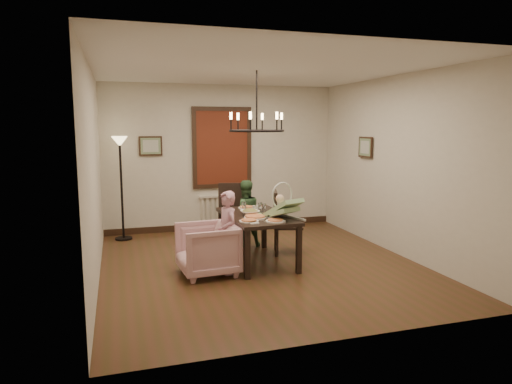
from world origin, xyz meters
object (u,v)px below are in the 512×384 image
chair_right (288,222)px  elderly_woman (227,239)px  drinking_glass (264,208)px  floor_lamp (122,190)px  dining_table (257,220)px  seated_man (245,219)px  baby_bouncer (283,207)px  armchair (207,249)px  chair_far (232,214)px

chair_right → elderly_woman: 1.34m
drinking_glass → floor_lamp: 2.77m
chair_right → floor_lamp: size_ratio=0.57×
chair_right → dining_table: bearing=132.2°
chair_right → seated_man: bearing=58.0°
chair_right → baby_bouncer: 0.88m
dining_table → chair_right: 0.68m
armchair → floor_lamp: bearing=-159.9°
chair_far → chair_right: chair_far is taller
elderly_woman → baby_bouncer: bearing=75.2°
elderly_woman → floor_lamp: size_ratio=0.53×
armchair → drinking_glass: size_ratio=6.13×
armchair → elderly_woman: size_ratio=0.82×
baby_bouncer → armchair: bearing=155.5°
chair_right → armchair: (-1.42, -0.64, -0.16)m
baby_bouncer → drinking_glass: bearing=79.0°
chair_far → drinking_glass: bearing=-60.5°
chair_far → armchair: bearing=-101.1°
chair_far → armchair: 1.66m
armchair → seated_man: 1.54m
elderly_woman → chair_right: bearing=108.2°
baby_bouncer → seated_man: bearing=77.4°
chair_right → floor_lamp: bearing=72.5°
dining_table → chair_far: size_ratio=1.49×
chair_far → seated_man: bearing=-38.0°
elderly_woman → armchair: bearing=-109.3°
armchair → drinking_glass: bearing=112.4°
chair_far → drinking_glass: (0.27, -0.99, 0.26)m
seated_man → floor_lamp: (-1.96, 1.10, 0.43)m
elderly_woman → drinking_glass: elderly_woman is taller
elderly_woman → drinking_glass: 0.94m
seated_man → baby_bouncer: 1.41m
armchair → elderly_woman: bearing=78.5°
chair_far → chair_right: bearing=-35.5°
drinking_glass → chair_far: bearing=105.0°
drinking_glass → floor_lamp: (-2.05, 1.86, 0.12)m
chair_right → drinking_glass: (-0.44, -0.15, 0.27)m
floor_lamp → seated_man: bearing=-29.3°
chair_far → elderly_woman: bearing=-91.8°
chair_right → elderly_woman: chair_right is taller
drinking_glass → chair_right: bearing=18.3°
dining_table → drinking_glass: bearing=38.6°
armchair → floor_lamp: floor_lamp is taller
armchair → floor_lamp: 2.64m
chair_far → drinking_glass: size_ratio=8.23×
chair_far → dining_table: bearing=-70.3°
dining_table → elderly_woman: 0.69m
dining_table → drinking_glass: 0.26m
dining_table → armchair: (-0.82, -0.36, -0.28)m
dining_table → floor_lamp: 2.76m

